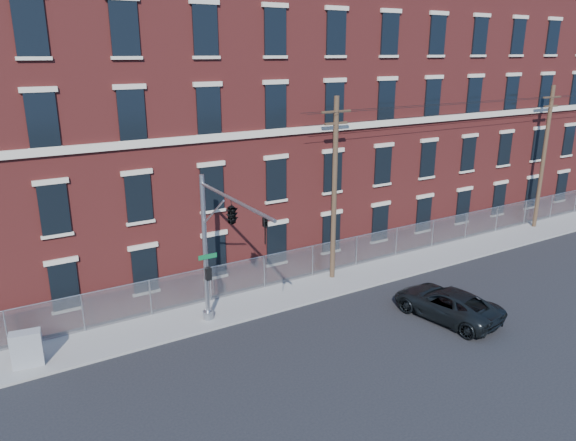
% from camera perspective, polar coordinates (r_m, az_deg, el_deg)
% --- Properties ---
extents(ground, '(140.00, 140.00, 0.00)m').
position_cam_1_polar(ground, '(25.97, 8.27, -11.14)').
color(ground, black).
rests_on(ground, ground).
extents(sidewalk, '(65.00, 3.00, 0.12)m').
position_cam_1_polar(sidewalk, '(37.03, 17.91, -2.87)').
color(sidewalk, gray).
rests_on(sidewalk, ground).
extents(mill_building, '(55.30, 14.32, 16.30)m').
position_cam_1_polar(mill_building, '(41.48, 9.58, 11.33)').
color(mill_building, maroon).
rests_on(mill_building, ground).
extents(chain_link_fence, '(59.06, 0.06, 1.85)m').
position_cam_1_polar(chain_link_fence, '(37.53, 16.57, -0.87)').
color(chain_link_fence, '#A5A8AD').
rests_on(chain_link_fence, ground).
extents(traffic_signal_mast, '(0.90, 6.75, 7.00)m').
position_cam_1_polar(traffic_signal_mast, '(22.60, -6.60, -0.60)').
color(traffic_signal_mast, '#9EA0A5').
rests_on(traffic_signal_mast, ground).
extents(utility_pole_near, '(1.80, 0.28, 10.00)m').
position_cam_1_polar(utility_pole_near, '(29.36, 4.88, 3.54)').
color(utility_pole_near, '#4B3825').
rests_on(utility_pole_near, ground).
extents(utility_pole_mid, '(1.80, 0.28, 10.00)m').
position_cam_1_polar(utility_pole_mid, '(42.31, 25.21, 6.20)').
color(utility_pole_mid, '#4B3825').
rests_on(utility_pole_mid, ground).
extents(overhead_wires, '(40.00, 0.62, 0.62)m').
position_cam_1_polar(overhead_wires, '(41.86, 25.88, 11.27)').
color(overhead_wires, black).
rests_on(overhead_wires, ground).
extents(pickup_truck, '(3.28, 5.59, 1.46)m').
position_cam_1_polar(pickup_truck, '(27.45, 16.27, -8.35)').
color(pickup_truck, black).
rests_on(pickup_truck, ground).
extents(utility_cabinet, '(1.26, 0.76, 1.48)m').
position_cam_1_polar(utility_cabinet, '(24.80, -25.68, -12.01)').
color(utility_cabinet, gray).
rests_on(utility_cabinet, sidewalk).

